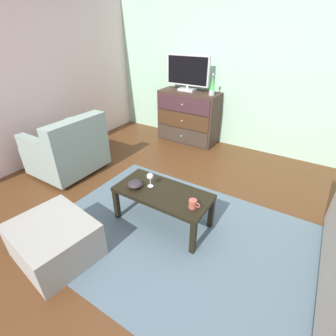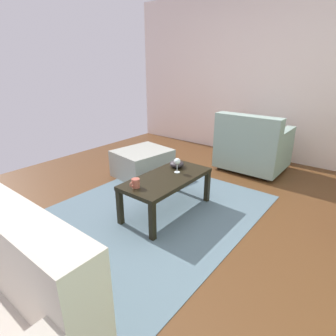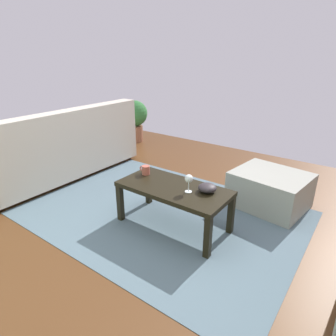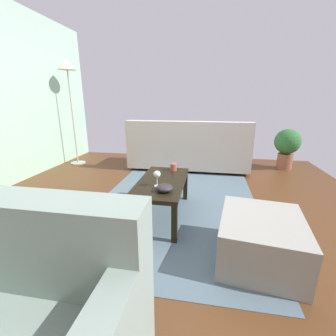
% 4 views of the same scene
% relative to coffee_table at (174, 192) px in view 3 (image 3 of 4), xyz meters
% --- Properties ---
extents(ground_plane, '(5.49, 5.15, 0.05)m').
position_rel_coffee_table_xyz_m(ground_plane, '(0.02, 0.08, -0.37)').
color(ground_plane, '#533119').
extents(area_rug, '(2.60, 1.90, 0.01)m').
position_rel_coffee_table_xyz_m(area_rug, '(0.22, -0.12, -0.34)').
color(area_rug, slate).
rests_on(area_rug, ground_plane).
extents(coffee_table, '(0.99, 0.48, 0.40)m').
position_rel_coffee_table_xyz_m(coffee_table, '(0.00, 0.00, 0.00)').
color(coffee_table, black).
rests_on(coffee_table, ground_plane).
extents(wine_glass, '(0.07, 0.07, 0.16)m').
position_rel_coffee_table_xyz_m(wine_glass, '(-0.16, 0.01, 0.17)').
color(wine_glass, silver).
rests_on(wine_glass, coffee_table).
extents(mug, '(0.11, 0.08, 0.08)m').
position_rel_coffee_table_xyz_m(mug, '(0.38, -0.07, 0.09)').
color(mug, '#AB5242').
rests_on(mug, coffee_table).
extents(bowl_decorative, '(0.16, 0.16, 0.07)m').
position_rel_coffee_table_xyz_m(bowl_decorative, '(-0.28, -0.09, 0.09)').
color(bowl_decorative, '#2C262A').
rests_on(bowl_decorative, coffee_table).
extents(couch_large, '(0.85, 2.09, 0.87)m').
position_rel_coffee_table_xyz_m(couch_large, '(1.86, -0.12, -0.01)').
color(couch_large, '#332319').
rests_on(couch_large, ground_plane).
extents(ottoman, '(0.77, 0.69, 0.36)m').
position_rel_coffee_table_xyz_m(ottoman, '(-0.58, -0.90, -0.17)').
color(ottoman, gray).
rests_on(ottoman, ground_plane).
extents(potted_plant, '(0.44, 0.44, 0.72)m').
position_rel_coffee_table_xyz_m(potted_plant, '(2.12, -1.84, 0.09)').
color(potted_plant, brown).
rests_on(potted_plant, ground_plane).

